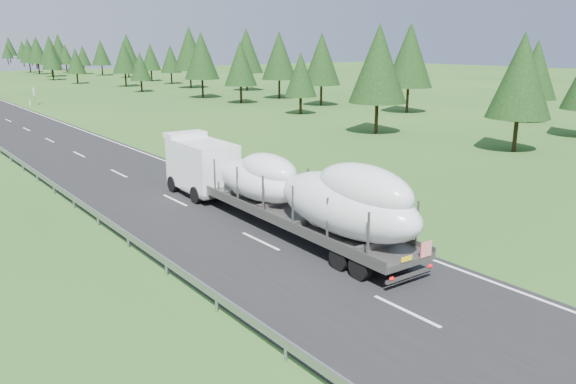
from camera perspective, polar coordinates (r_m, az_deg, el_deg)
ground at (r=20.52m, az=11.91°, el=-11.79°), size 400.00×400.00×0.00m
highway_sign at (r=94.48m, az=-24.43°, el=9.15°), size 0.08×0.90×2.60m
tree_line_right at (r=128.80m, az=-13.09°, el=13.52°), size 28.29×315.30×12.50m
boat_truck at (r=27.74m, az=-0.44°, el=0.60°), size 3.23×19.91×4.32m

